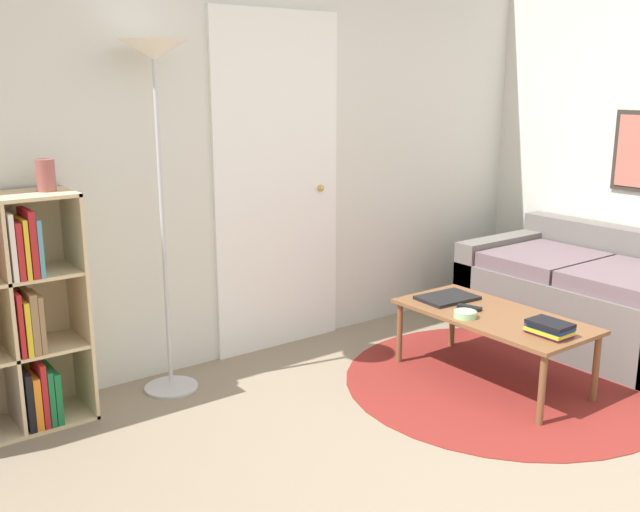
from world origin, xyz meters
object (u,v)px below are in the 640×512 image
Objects in this scene: couch at (594,299)px; laptop at (447,298)px; vase_on_shelf at (46,175)px; bowl at (465,314)px; floor_lamp at (156,99)px; coffee_table at (493,320)px.

couch is 1.12m from laptop.
laptop is at bearing -18.21° from vase_on_shelf.
couch is 4.38× the size of laptop.
vase_on_shelf is (-1.91, 0.98, 0.82)m from bowl.
vase_on_shelf reaches higher than bowl.
floor_lamp is at bearing 159.63° from couch.
laptop is 2.81× the size of bowl.
floor_lamp is 1.69× the size of coffee_table.
couch is 1.06m from coffee_table.
laptop is at bearing 59.93° from bowl.
vase_on_shelf reaches higher than couch.
bowl is (-0.18, 0.05, 0.06)m from coffee_table.
coffee_table is 2.49m from vase_on_shelf.
floor_lamp is 2.19m from coffee_table.
couch reaches higher than coffee_table.
couch is 1.24m from bowl.
floor_lamp is 1.21× the size of couch.
coffee_table is at bearing -33.09° from floor_lamp.
bowl is (1.35, -0.94, -1.17)m from floor_lamp.
laptop is 0.34m from bowl.
coffee_table is 8.82× the size of bowl.
vase_on_shelf reaches higher than coffee_table.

